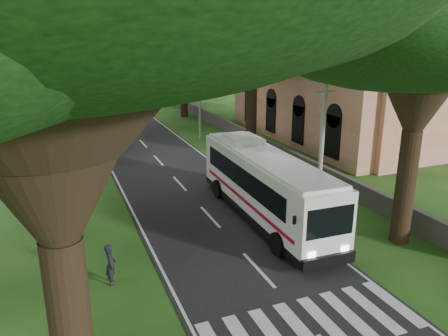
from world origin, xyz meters
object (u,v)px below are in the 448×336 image
object	(u,v)px
pole_near	(322,142)
distant_car_c	(116,89)
pole_mid	(200,95)
coach_bus	(264,184)
pole_far	(152,77)
pedestrian	(111,264)
distant_car_b	(88,102)
church	(341,87)

from	to	relation	value
pole_near	distant_car_c	world-z (taller)	pole_near
pole_mid	coach_bus	size ratio (longest dim) A/B	0.66
distant_car_c	pole_mid	bearing A→B (deg)	90.46
pole_near	distant_car_c	bearing A→B (deg)	92.49
pole_far	pedestrian	world-z (taller)	pole_far
pedestrian	distant_car_c	bearing A→B (deg)	-2.57
pole_near	distant_car_c	distance (m)	57.75
pole_mid	coach_bus	world-z (taller)	pole_mid
pole_near	pedestrian	distance (m)	12.19
distant_car_b	pedestrian	bearing A→B (deg)	-105.57
church	coach_bus	world-z (taller)	church
coach_bus	pole_mid	bearing A→B (deg)	82.55
pole_near	distant_car_b	xyz separation A→B (m)	(-8.15, 44.28, -3.47)
pole_far	distant_car_c	world-z (taller)	pole_far
pole_near	coach_bus	bearing A→B (deg)	161.81
pole_near	church	bearing A→B (deg)	51.50
pole_far	pedestrian	size ratio (longest dim) A/B	4.68
distant_car_b	pedestrian	distance (m)	47.16
pole_far	distant_car_b	bearing A→B (deg)	152.32
pole_mid	pole_far	xyz separation A→B (m)	(0.00, 20.00, 0.00)
church	coach_bus	distance (m)	21.28
church	pole_far	bearing A→B (deg)	116.82
distant_car_b	distant_car_c	world-z (taller)	distant_car_c
pole_mid	distant_car_c	world-z (taller)	pole_mid
coach_bus	church	bearing A→B (deg)	44.87
church	pole_far	size ratio (longest dim) A/B	3.00
church	distant_car_c	xyz separation A→B (m)	(-14.86, 42.05, -4.14)
church	pole_mid	distance (m)	13.16
pole_near	pole_far	xyz separation A→B (m)	(0.00, 40.00, 0.00)
distant_car_c	pole_near	bearing A→B (deg)	89.14
distant_car_c	pedestrian	size ratio (longest dim) A/B	2.97
distant_car_c	church	bearing A→B (deg)	106.12
church	distant_car_b	size ratio (longest dim) A/B	5.82
coach_bus	distant_car_c	bearing A→B (deg)	90.60
coach_bus	pedestrian	distance (m)	9.41
church	pole_near	world-z (taller)	church
church	pedestrian	bearing A→B (deg)	-142.37
pole_far	distant_car_c	distance (m)	18.09
pedestrian	pole_far	bearing A→B (deg)	-9.11
coach_bus	distant_car_b	distance (m)	43.70
pole_mid	distant_car_b	bearing A→B (deg)	108.57
pole_mid	coach_bus	xyz separation A→B (m)	(-2.80, -19.08, -2.26)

